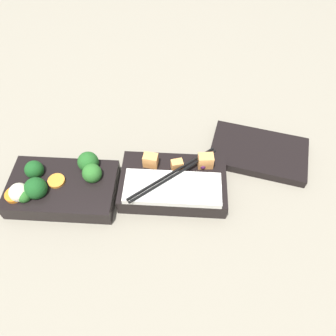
{
  "coord_description": "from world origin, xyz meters",
  "views": [
    {
      "loc": [
        0.11,
        -0.34,
        0.55
      ],
      "look_at": [
        0.09,
        0.03,
        0.04
      ],
      "focal_mm": 35.0,
      "sensor_mm": 36.0,
      "label": 1
    }
  ],
  "objects": [
    {
      "name": "bento_tray_vegetable",
      "position": [
        -0.12,
        -0.01,
        0.03
      ],
      "size": [
        0.2,
        0.13,
        0.07
      ],
      "color": "black",
      "rests_on": "ground_plane"
    },
    {
      "name": "bento_lid",
      "position": [
        0.28,
        0.11,
        0.01
      ],
      "size": [
        0.22,
        0.16,
        0.02
      ],
      "primitive_type": "cube",
      "rotation": [
        0.0,
        0.0,
        -0.22
      ],
      "color": "black",
      "rests_on": "ground_plane"
    },
    {
      "name": "ground_plane",
      "position": [
        0.0,
        0.0,
        0.0
      ],
      "size": [
        3.0,
        3.0,
        0.0
      ],
      "primitive_type": "plane",
      "color": "gray"
    },
    {
      "name": "bento_tray_rice",
      "position": [
        0.1,
        0.01,
        0.02
      ],
      "size": [
        0.2,
        0.14,
        0.07
      ],
      "color": "black",
      "rests_on": "ground_plane"
    }
  ]
}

